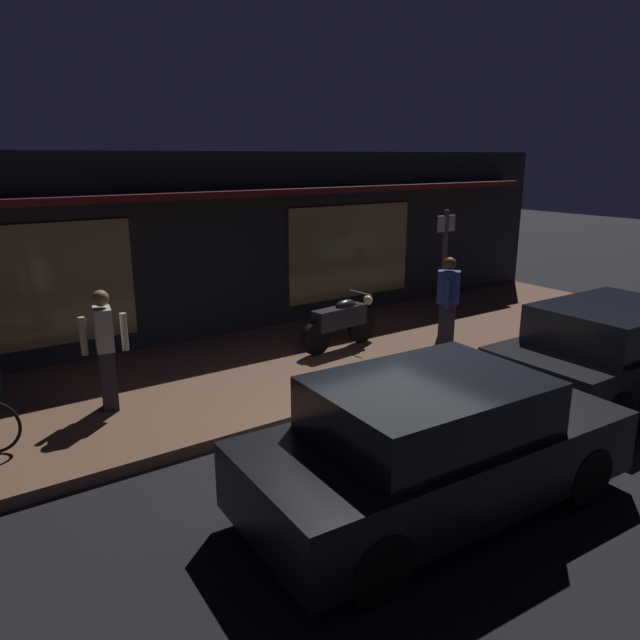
{
  "coord_description": "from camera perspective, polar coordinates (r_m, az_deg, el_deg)",
  "views": [
    {
      "loc": [
        -4.81,
        -5.27,
        3.52
      ],
      "look_at": [
        0.57,
        2.4,
        0.95
      ],
      "focal_mm": 33.71,
      "sensor_mm": 36.0,
      "label": 1
    }
  ],
  "objects": [
    {
      "name": "ground_plane",
      "position": [
        7.95,
        6.71,
        -11.04
      ],
      "size": [
        60.0,
        60.0,
        0.0
      ],
      "primitive_type": "plane",
      "color": "black"
    },
    {
      "name": "sign_post",
      "position": [
        11.65,
        11.69,
        5.1
      ],
      "size": [
        0.44,
        0.09,
        2.4
      ],
      "color": "#47474C",
      "rests_on": "sidewalk_slab"
    },
    {
      "name": "person_bystander",
      "position": [
        10.84,
        12.03,
        1.72
      ],
      "size": [
        0.53,
        0.46,
        1.67
      ],
      "color": "#28232D",
      "rests_on": "sidewalk_slab"
    },
    {
      "name": "motorcycle",
      "position": [
        10.77,
        1.99,
        -0.13
      ],
      "size": [
        1.7,
        0.55,
        0.97
      ],
      "color": "black",
      "rests_on": "sidewalk_slab"
    },
    {
      "name": "parked_car_near",
      "position": [
        6.3,
        10.78,
        -11.52
      ],
      "size": [
        4.18,
        1.97,
        1.42
      ],
      "color": "black",
      "rests_on": "ground_plane"
    },
    {
      "name": "storefront_building",
      "position": [
        12.72,
        -12.6,
        7.24
      ],
      "size": [
        18.0,
        3.3,
        3.6
      ],
      "color": "black",
      "rests_on": "ground_plane"
    },
    {
      "name": "person_photographer",
      "position": [
        8.57,
        -19.71,
        -2.48
      ],
      "size": [
        0.62,
        0.42,
        1.67
      ],
      "color": "#28232D",
      "rests_on": "sidewalk_slab"
    },
    {
      "name": "sidewalk_slab",
      "position": [
        10.17,
        -4.58,
        -4.51
      ],
      "size": [
        18.0,
        4.0,
        0.15
      ],
      "primitive_type": "cube",
      "color": "brown",
      "rests_on": "ground_plane"
    },
    {
      "name": "parked_car_far",
      "position": [
        10.0,
        26.11,
        -2.62
      ],
      "size": [
        4.11,
        1.81,
        1.42
      ],
      "color": "black",
      "rests_on": "ground_plane"
    }
  ]
}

